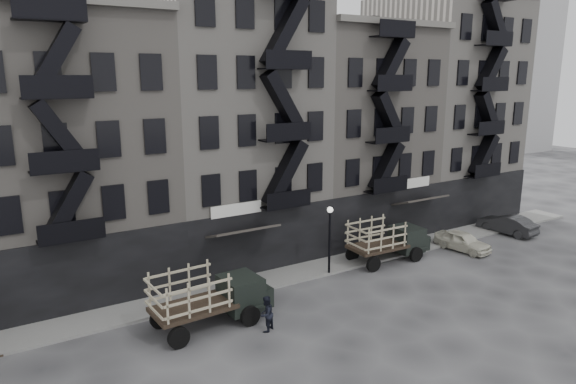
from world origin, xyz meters
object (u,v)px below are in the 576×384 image
stake_truck_east (388,237)px  car_far (507,224)px  car_east (463,241)px  stake_truck_west (209,293)px  pedestrian_mid (266,314)px

stake_truck_east → car_far: 11.89m
stake_truck_east → car_far: bearing=-0.0°
stake_truck_east → car_east: (5.83, -1.22, -0.95)m
stake_truck_east → car_far: stake_truck_east is taller
car_far → stake_truck_west: bearing=-1.3°
car_far → stake_truck_east: bearing=-7.2°
stake_truck_west → pedestrian_mid: stake_truck_west is taller
car_far → pedestrian_mid: pedestrian_mid is taller
car_east → pedestrian_mid: (-17.14, -2.86, 0.20)m
car_far → pedestrian_mid: bearing=3.7°
car_east → car_far: car_far is taller
car_east → car_far: (6.02, 0.84, 0.06)m
car_far → pedestrian_mid: 23.45m
car_east → car_far: bearing=0.4°
car_east → pedestrian_mid: 17.37m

